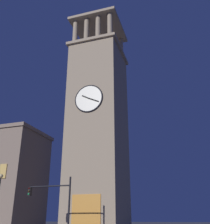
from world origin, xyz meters
name	(u,v)px	position (x,y,z in m)	size (l,w,h in m)	color
clocktower	(98,128)	(-3.28, -2.11, 12.49)	(6.91, 7.67, 30.82)	gray
traffic_signal_near	(54,198)	(-2.27, 6.50, 3.31)	(4.22, 0.41, 5.10)	black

